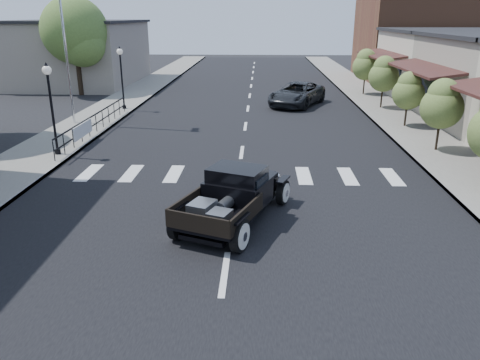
{
  "coord_description": "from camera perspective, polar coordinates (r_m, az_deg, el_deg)",
  "views": [
    {
      "loc": [
        0.75,
        -12.31,
        5.58
      ],
      "look_at": [
        0.2,
        0.65,
        1.0
      ],
      "focal_mm": 35.0,
      "sensor_mm": 36.0,
      "label": 1
    }
  ],
  "objects": [
    {
      "name": "big_tree_far",
      "position": [
        36.84,
        -19.34,
        15.09
      ],
      "size": [
        4.7,
        4.7,
        6.91
      ],
      "primitive_type": null,
      "color": "#4B672C",
      "rests_on": "ground"
    },
    {
      "name": "hotrod_pickup",
      "position": [
        13.15,
        -0.72,
        -1.88
      ],
      "size": [
        3.69,
        5.07,
        1.6
      ],
      "primitive_type": null,
      "rotation": [
        0.0,
        0.0,
        -0.37
      ],
      "color": "black",
      "rests_on": "ground"
    },
    {
      "name": "low_building_left",
      "position": [
        43.39,
        -19.48,
        14.31
      ],
      "size": [
        10.0,
        12.0,
        5.0
      ],
      "primitive_type": "cube",
      "color": "gray",
      "rests_on": "ground"
    },
    {
      "name": "ground",
      "position": [
        13.53,
        -0.95,
        -4.9
      ],
      "size": [
        120.0,
        120.0,
        0.0
      ],
      "primitive_type": "plane",
      "color": "black",
      "rests_on": "ground"
    },
    {
      "name": "far_building_right",
      "position": [
        46.75,
        21.66,
        15.59
      ],
      "size": [
        11.0,
        10.0,
        7.0
      ],
      "primitive_type": "cube",
      "color": "brown",
      "rests_on": "ground"
    },
    {
      "name": "lamp_post_b",
      "position": [
        20.44,
        -21.94,
        7.97
      ],
      "size": [
        0.36,
        0.36,
        3.7
      ],
      "primitive_type": null,
      "color": "black",
      "rests_on": "sidewalk_left"
    },
    {
      "name": "storefront_far",
      "position": [
        37.3,
        25.53,
        12.49
      ],
      "size": [
        10.0,
        9.0,
        4.5
      ],
      "primitive_type": "cube",
      "color": "beige",
      "rests_on": "ground"
    },
    {
      "name": "banner",
      "position": [
        22.41,
        -18.54,
        5.2
      ],
      "size": [
        0.04,
        2.2,
        0.6
      ],
      "primitive_type": null,
      "color": "silver",
      "rests_on": "sidewalk_left"
    },
    {
      "name": "small_tree_b",
      "position": [
        21.41,
        23.24,
        7.17
      ],
      "size": [
        1.74,
        1.74,
        2.9
      ],
      "primitive_type": null,
      "color": "#576C31",
      "rests_on": "sidewalk_right"
    },
    {
      "name": "small_tree_e",
      "position": [
        35.72,
        14.99,
        12.55
      ],
      "size": [
        1.85,
        1.85,
        3.08
      ],
      "primitive_type": null,
      "color": "#576C31",
      "rests_on": "sidewalk_right"
    },
    {
      "name": "road_markings",
      "position": [
        23.01,
        0.5,
        5.41
      ],
      "size": [
        12.0,
        60.0,
        0.06
      ],
      "primitive_type": null,
      "color": "silver",
      "rests_on": "ground"
    },
    {
      "name": "sidewalk_left",
      "position": [
        29.35,
        -16.13,
        7.87
      ],
      "size": [
        3.0,
        80.0,
        0.15
      ],
      "primitive_type": "cube",
      "color": "gray",
      "rests_on": "ground"
    },
    {
      "name": "small_tree_d",
      "position": [
        30.61,
        17.04,
        11.26
      ],
      "size": [
        1.81,
        1.81,
        3.02
      ],
      "primitive_type": null,
      "color": "#576C31",
      "rests_on": "sidewalk_right"
    },
    {
      "name": "second_car",
      "position": [
        31.1,
        6.95,
        10.34
      ],
      "size": [
        4.41,
        5.82,
        1.47
      ],
      "primitive_type": "imported",
      "rotation": [
        0.0,
        0.0,
        -0.43
      ],
      "color": "black",
      "rests_on": "ground"
    },
    {
      "name": "flagpole",
      "position": [
        26.27,
        -21.02,
        19.06
      ],
      "size": [
        0.12,
        0.12,
        11.61
      ],
      "primitive_type": "cylinder",
      "color": "silver",
      "rests_on": "sidewalk_left"
    },
    {
      "name": "road",
      "position": [
        27.88,
        0.86,
        7.92
      ],
      "size": [
        14.0,
        80.0,
        0.02
      ],
      "primitive_type": "cube",
      "color": "black",
      "rests_on": "ground"
    },
    {
      "name": "small_tree_c",
      "position": [
        25.72,
        19.74,
        9.16
      ],
      "size": [
        1.6,
        1.6,
        2.67
      ],
      "primitive_type": null,
      "color": "#576C31",
      "rests_on": "sidewalk_right"
    },
    {
      "name": "railing",
      "position": [
        24.22,
        -17.15,
        6.84
      ],
      "size": [
        0.08,
        10.0,
        1.0
      ],
      "primitive_type": null,
      "color": "black",
      "rests_on": "sidewalk_left"
    },
    {
      "name": "lamp_post_c",
      "position": [
        29.73,
        -14.2,
        11.96
      ],
      "size": [
        0.36,
        0.36,
        3.7
      ],
      "primitive_type": null,
      "color": "black",
      "rests_on": "sidewalk_left"
    },
    {
      "name": "sidewalk_right",
      "position": [
        28.92,
        18.1,
        7.51
      ],
      "size": [
        3.0,
        80.0,
        0.15
      ],
      "primitive_type": "cube",
      "color": "gray",
      "rests_on": "ground"
    }
  ]
}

